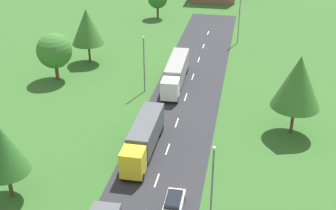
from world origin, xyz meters
TOP-DOWN VIEW (x-y plane):
  - truck_second at (-2.56, 36.37)m, footprint 2.51×11.94m
  - truck_third at (-2.19, 55.60)m, footprint 2.83×13.38m
  - car_third at (2.57, 27.08)m, footprint 1.80×4.50m
  - lamppost_second at (6.20, 26.46)m, footprint 0.36×0.36m
  - lamppost_third at (-6.35, 52.47)m, footprint 0.36×0.36m
  - lamppost_fourth at (6.15, 76.44)m, footprint 0.36×0.36m
  - tree_oak at (-18.26, 61.83)m, footprint 5.42×5.42m
  - tree_birch at (14.47, 44.20)m, footprint 5.96×5.96m
  - tree_maple at (-20.94, 54.21)m, footprint 5.46×5.46m
  - tree_elm at (-13.86, 26.22)m, footprint 4.69×4.69m

SIDE VIEW (x-z plane):
  - car_third at x=2.57m, z-range 0.10..1.54m
  - truck_third at x=-2.19m, z-range 0.32..3.93m
  - truck_second at x=-2.56m, z-range 0.33..3.96m
  - lamppost_second at x=6.20m, z-range 0.48..8.71m
  - tree_maple at x=-20.94m, z-range 0.99..8.48m
  - lamppost_third at x=-6.35m, z-range 0.48..9.08m
  - lamppost_fourth at x=6.15m, z-range 0.49..9.67m
  - tree_elm at x=-13.86m, z-range 1.53..9.78m
  - tree_oak at x=-18.26m, z-range 1.69..11.04m
  - tree_birch at x=14.47m, z-range 1.87..12.19m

